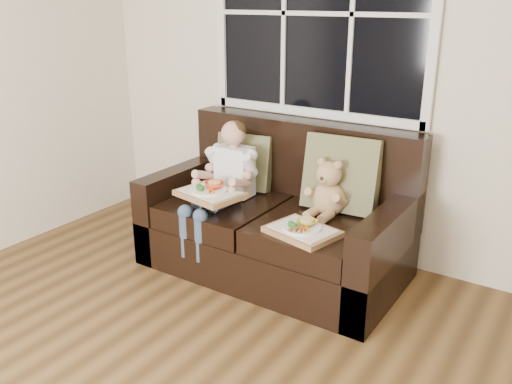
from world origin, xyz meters
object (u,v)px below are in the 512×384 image
Objects in this scene: loveseat at (279,224)px; tray_right at (303,230)px; tray_left at (210,192)px; child at (226,174)px; teddy_bear at (328,192)px.

loveseat is 3.78× the size of tray_right.
tray_left is at bearing -167.23° from tray_right.
tray_right is at bearing 10.17° from tray_left.
child is 0.75m from tray_right.
child is at bearing 176.31° from tray_right.
child is 0.70m from teddy_bear.
teddy_bear is (0.69, 0.14, -0.03)m from child.
loveseat reaches higher than tray_left.
loveseat reaches higher than tray_right.
tray_right is (0.68, -0.01, -0.10)m from tray_left.
child reaches higher than teddy_bear.
tray_left is (0.03, -0.21, -0.06)m from child.
teddy_bear is (0.34, 0.03, 0.29)m from loveseat.
loveseat is at bearing 18.61° from child.
child is at bearing 108.24° from tray_left.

